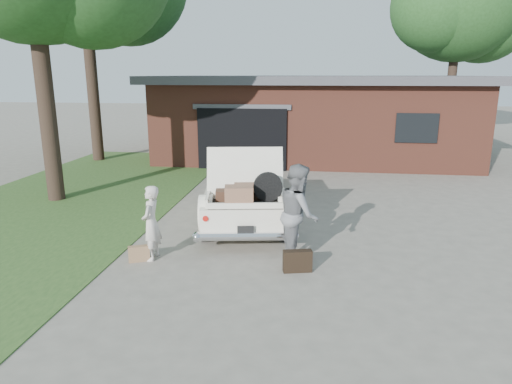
# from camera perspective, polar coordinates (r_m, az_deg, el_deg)

# --- Properties ---
(ground) EXTENTS (90.00, 90.00, 0.00)m
(ground) POSITION_cam_1_polar(r_m,az_deg,el_deg) (8.82, -0.52, -7.91)
(ground) COLOR gray
(ground) RESTS_ON ground
(grass_strip) EXTENTS (6.00, 16.00, 0.02)m
(grass_strip) POSITION_cam_1_polar(r_m,az_deg,el_deg) (13.35, -22.62, -1.19)
(grass_strip) COLOR #2D4C1E
(grass_strip) RESTS_ON ground
(house) EXTENTS (12.80, 7.80, 3.30)m
(house) POSITION_cam_1_polar(r_m,az_deg,el_deg) (19.61, 7.18, 9.45)
(house) COLOR brown
(house) RESTS_ON ground
(tree_right) EXTENTS (7.04, 6.13, 10.04)m
(tree_right) POSITION_cam_1_polar(r_m,az_deg,el_deg) (25.76, 24.31, 20.71)
(tree_right) COLOR #38281E
(tree_right) RESTS_ON ground
(sedan) EXTENTS (2.56, 4.98, 1.92)m
(sedan) POSITION_cam_1_polar(r_m,az_deg,el_deg) (10.83, -1.39, 0.27)
(sedan) COLOR white
(sedan) RESTS_ON ground
(woman_left) EXTENTS (0.36, 0.52, 1.41)m
(woman_left) POSITION_cam_1_polar(r_m,az_deg,el_deg) (8.64, -12.97, -3.81)
(woman_left) COLOR beige
(woman_left) RESTS_ON ground
(woman_right) EXTENTS (0.85, 1.00, 1.82)m
(woman_right) POSITION_cam_1_polar(r_m,az_deg,el_deg) (8.32, 5.34, -2.69)
(woman_right) COLOR slate
(woman_right) RESTS_ON ground
(suitcase_left) EXTENTS (0.40, 0.27, 0.30)m
(suitcase_left) POSITION_cam_1_polar(r_m,az_deg,el_deg) (8.77, -14.41, -7.47)
(suitcase_left) COLOR #9F7551
(suitcase_left) RESTS_ON ground
(suitcase_right) EXTENTS (0.53, 0.27, 0.39)m
(suitcase_right) POSITION_cam_1_polar(r_m,az_deg,el_deg) (8.09, 5.20, -8.60)
(suitcase_right) COLOR black
(suitcase_right) RESTS_ON ground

